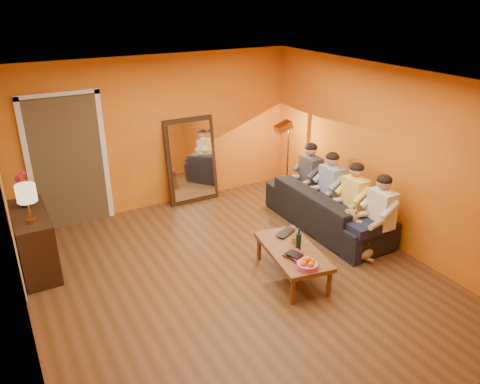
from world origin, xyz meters
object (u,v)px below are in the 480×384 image
sofa (327,208)px  person_mid_left (354,201)px  person_far_right (310,177)px  tumbler (295,240)px  mirror_frame (191,160)px  laptop (289,234)px  person_far_left (381,215)px  wine_bottle (299,239)px  sideboard (35,241)px  coffee_table (292,263)px  floor_lamp (288,162)px  dog (357,233)px  table_lamp (28,204)px  person_mid_right (331,188)px  vase (25,199)px

sofa → person_mid_left: bearing=-163.9°
person_far_right → tumbler: bearing=-132.6°
mirror_frame → laptop: size_ratio=4.23×
person_far_left → wine_bottle: 1.39m
sideboard → coffee_table: 3.48m
floor_lamp → dog: bearing=-93.4°
floor_lamp → person_mid_left: size_ratio=1.18×
person_mid_left → table_lamp: bearing=165.8°
floor_lamp → tumbler: floor_lamp is taller
coffee_table → tumbler: size_ratio=11.10×
mirror_frame → table_lamp: bearing=-153.7°
floor_lamp → sofa: bearing=-89.6°
person_mid_right → sideboard: bearing=168.9°
person_mid_right → person_far_right: same height
table_lamp → sofa: (4.24, -0.66, -0.77)m
table_lamp → floor_lamp: 4.36m
dog → person_far_left: 0.42m
table_lamp → vase: (0.00, 0.55, -0.16)m
person_mid_left → person_mid_right: (0.00, 0.55, 0.00)m
vase → laptop: bearing=-29.6°
sideboard → person_far_right: (4.37, -0.31, 0.18)m
sofa → laptop: bearing=116.2°
person_far_left → person_far_right: same height
laptop → dog: bearing=-45.3°
person_far_left → tumbler: 1.35m
table_lamp → dog: bearing=-21.0°
person_far_left → person_far_right: (0.00, 1.65, 0.00)m
tumbler → dog: bearing=-6.6°
sofa → floor_lamp: bearing=-2.9°
coffee_table → mirror_frame: bearing=102.1°
mirror_frame → person_mid_left: bearing=-57.6°
table_lamp → coffee_table: bearing=-28.1°
mirror_frame → wine_bottle: bearing=-86.4°
vase → tumbler: bearing=-33.2°
person_far_left → person_mid_left: same height
person_mid_right → person_far_right: bearing=90.0°
person_far_right → table_lamp: bearing=179.9°
sofa → person_far_right: person_far_right is taller
mirror_frame → coffee_table: (0.14, -2.94, -0.55)m
sideboard → person_far_right: bearing=-4.0°
person_mid_right → sofa: bearing=-142.4°
table_lamp → floor_lamp: bearing=7.6°
floor_lamp → person_far_left: floor_lamp is taller
person_far_left → table_lamp: bearing=159.3°
person_far_left → vase: 4.91m
vase → mirror_frame: bearing=16.6°
floor_lamp → person_mid_right: bearing=-83.3°
coffee_table → person_far_left: (1.44, -0.09, 0.40)m
person_far_right → vase: 4.42m
sofa → tumbler: size_ratio=20.76×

